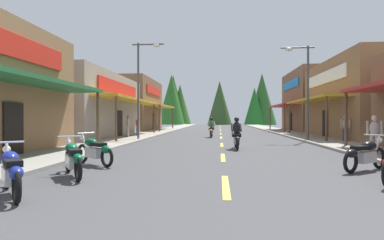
% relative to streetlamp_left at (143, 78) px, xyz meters
% --- Properties ---
extents(ground, '(10.31, 84.16, 0.10)m').
position_rel_streetlamp_left_xyz_m(ground, '(5.24, 6.17, -4.28)').
color(ground, '#424244').
extents(sidewalk_left, '(2.76, 84.16, 0.12)m').
position_rel_streetlamp_left_xyz_m(sidewalk_left, '(-1.29, 6.17, -4.17)').
color(sidewalk_left, gray).
rests_on(sidewalk_left, ground).
extents(sidewalk_right, '(2.76, 84.16, 0.12)m').
position_rel_streetlamp_left_xyz_m(sidewalk_right, '(11.78, 6.17, -4.17)').
color(sidewalk_right, gray).
rests_on(sidewalk_right, ground).
extents(centerline_dashes, '(0.16, 61.06, 0.01)m').
position_rel_streetlamp_left_xyz_m(centerline_dashes, '(5.24, 9.52, -4.22)').
color(centerline_dashes, '#E0C64C').
rests_on(centerline_dashes, ground).
extents(storefront_left_middle, '(10.44, 12.57, 4.90)m').
position_rel_streetlamp_left_xyz_m(storefront_left_middle, '(-6.95, 3.20, -1.77)').
color(storefront_left_middle, gray).
rests_on(storefront_left_middle, ground).
extents(storefront_left_far, '(8.77, 10.63, 6.07)m').
position_rel_streetlamp_left_xyz_m(storefront_left_far, '(-6.12, 15.96, -1.19)').
color(storefront_left_far, brown).
rests_on(storefront_left_far, ground).
extents(storefront_right_middle, '(9.60, 11.49, 5.87)m').
position_rel_streetlamp_left_xyz_m(storefront_right_middle, '(17.02, 3.92, -1.29)').
color(storefront_right_middle, olive).
rests_on(storefront_right_middle, ground).
extents(storefront_right_far, '(9.03, 10.12, 6.74)m').
position_rel_streetlamp_left_xyz_m(storefront_right_far, '(16.74, 15.37, -0.86)').
color(storefront_right_far, brown).
rests_on(storefront_right_far, ground).
extents(streetlamp_left, '(2.13, 0.30, 6.53)m').
position_rel_streetlamp_left_xyz_m(streetlamp_left, '(0.00, 0.00, 0.00)').
color(streetlamp_left, '#474C51').
rests_on(streetlamp_left, ground).
extents(streetlamp_right, '(2.13, 0.30, 6.16)m').
position_rel_streetlamp_left_xyz_m(streetlamp_right, '(10.47, 0.14, -0.21)').
color(streetlamp_right, '#474C51').
rests_on(streetlamp_right, ground).
extents(motorcycle_parked_right_3, '(1.76, 1.38, 1.04)m').
position_rel_streetlamp_left_xyz_m(motorcycle_parked_right_3, '(9.27, -11.13, -3.74)').
color(motorcycle_parked_right_3, black).
rests_on(motorcycle_parked_right_3, ground).
extents(motorcycle_parked_left_0, '(1.49, 1.67, 1.04)m').
position_rel_streetlamp_left_xyz_m(motorcycle_parked_left_0, '(1.05, -14.69, -3.74)').
color(motorcycle_parked_left_0, black).
rests_on(motorcycle_parked_left_0, ground).
extents(motorcycle_parked_left_1, '(1.31, 1.81, 1.04)m').
position_rel_streetlamp_left_xyz_m(motorcycle_parked_left_1, '(1.33, -12.70, -3.74)').
color(motorcycle_parked_left_1, black).
rests_on(motorcycle_parked_left_1, ground).
extents(motorcycle_parked_left_2, '(1.76, 1.38, 1.04)m').
position_rel_streetlamp_left_xyz_m(motorcycle_parked_left_2, '(1.08, -10.72, -3.74)').
color(motorcycle_parked_left_2, black).
rests_on(motorcycle_parked_left_2, ground).
extents(rider_cruising_lead, '(0.60, 2.14, 1.57)m').
position_rel_streetlamp_left_xyz_m(rider_cruising_lead, '(5.94, -5.17, -3.57)').
color(rider_cruising_lead, black).
rests_on(rider_cruising_lead, ground).
extents(rider_cruising_trailing, '(0.60, 2.14, 1.57)m').
position_rel_streetlamp_left_xyz_m(rider_cruising_trailing, '(4.50, 3.82, -3.57)').
color(rider_cruising_trailing, black).
rests_on(rider_cruising_trailing, ground).
extents(pedestrian_by_shop, '(0.49, 0.42, 1.68)m').
position_rel_streetlamp_left_xyz_m(pedestrian_by_shop, '(12.82, -0.63, -3.25)').
color(pedestrian_by_shop, '#333F8C').
rests_on(pedestrian_by_shop, ground).
extents(pedestrian_browsing, '(0.51, 0.40, 1.63)m').
position_rel_streetlamp_left_xyz_m(pedestrian_browsing, '(11.20, -7.61, -3.29)').
color(pedestrian_browsing, '#B2A599').
rests_on(pedestrian_browsing, ground).
extents(pedestrian_waiting, '(0.28, 0.57, 1.59)m').
position_rel_streetlamp_left_xyz_m(pedestrian_waiting, '(-1.31, 3.52, -3.31)').
color(pedestrian_waiting, '#333F8C').
rests_on(pedestrian_waiting, ground).
extents(pedestrian_strolling, '(0.38, 0.53, 1.70)m').
position_rel_streetlamp_left_xyz_m(pedestrian_strolling, '(-1.56, 1.82, -3.24)').
color(pedestrian_strolling, '#B2A599').
rests_on(pedestrian_strolling, ground).
extents(treeline_backdrop, '(26.86, 10.27, 11.56)m').
position_rel_streetlamp_left_xyz_m(treeline_backdrop, '(1.67, 50.41, 1.14)').
color(treeline_backdrop, '#1F6A23').
rests_on(treeline_backdrop, ground).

